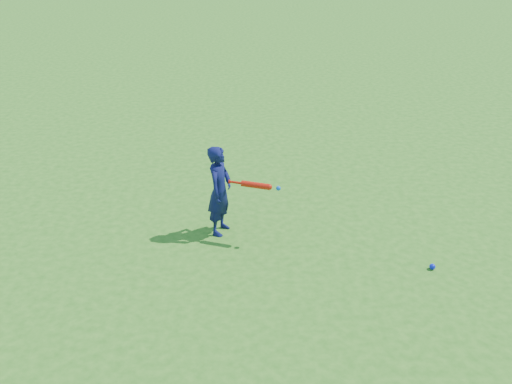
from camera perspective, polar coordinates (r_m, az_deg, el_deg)
ground at (r=8.04m, az=-5.53°, el=-2.94°), size 80.00×80.00×0.00m
child at (r=7.49m, az=-3.65°, el=0.14°), size 0.43×0.52×1.24m
ground_ball_blue at (r=7.30m, az=17.22°, el=-7.14°), size 0.07×0.07×0.07m
bat_swing at (r=7.22m, az=0.17°, el=0.66°), size 0.67×0.25×0.08m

